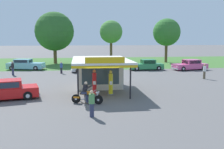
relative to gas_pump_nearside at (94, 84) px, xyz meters
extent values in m
plane|color=#5B5959|center=(0.47, -1.46, -0.96)|extent=(300.00, 300.00, 0.00)
cube|color=#3D6B2D|center=(0.47, 28.54, -0.96)|extent=(120.00, 24.00, 0.01)
cube|color=silver|center=(0.66, 3.70, 0.34)|extent=(4.10, 3.59, 2.61)
cube|color=#384C56|center=(0.66, 1.92, 0.40)|extent=(3.28, 0.05, 1.67)
cube|color=silver|center=(0.66, 1.88, 1.73)|extent=(4.80, 7.73, 0.16)
cube|color=gold|center=(0.66, 1.88, 1.55)|extent=(4.80, 7.73, 0.18)
cube|color=gold|center=(0.66, -1.96, 2.03)|extent=(2.87, 0.08, 0.44)
cylinder|color=black|center=(2.61, -1.59, 0.34)|extent=(0.12, 0.12, 2.61)
cylinder|color=black|center=(-1.29, -1.59, 0.34)|extent=(0.12, 0.12, 2.61)
cube|color=slate|center=(0.00, 0.00, -0.91)|extent=(0.44, 0.44, 0.10)
cylinder|color=red|center=(0.00, 0.00, 0.00)|extent=(0.34, 0.34, 1.72)
cube|color=white|center=(0.00, -0.18, 0.09)|extent=(0.22, 0.02, 0.28)
sphere|color=orange|center=(0.00, 0.00, 1.00)|extent=(0.26, 0.26, 0.26)
cube|color=slate|center=(1.32, 0.00, -0.91)|extent=(0.44, 0.44, 0.10)
cylinder|color=yellow|center=(1.32, 0.00, -0.04)|extent=(0.34, 0.34, 1.64)
cube|color=white|center=(1.32, -0.18, 0.04)|extent=(0.22, 0.02, 0.28)
sphere|color=#EACC4C|center=(1.32, 0.00, 0.92)|extent=(0.26, 0.26, 0.26)
cylinder|color=black|center=(0.10, -2.85, -0.64)|extent=(0.64, 0.29, 0.64)
cylinder|color=silver|center=(0.10, -2.85, -0.64)|extent=(0.19, 0.16, 0.16)
cylinder|color=black|center=(-1.45, -2.35, -0.64)|extent=(0.64, 0.29, 0.64)
cylinder|color=silver|center=(-1.45, -2.35, -0.64)|extent=(0.19, 0.16, 0.16)
ellipsoid|color=orange|center=(-0.58, -2.63, -0.18)|extent=(0.61, 0.40, 0.24)
cube|color=#59595E|center=(-0.63, -2.61, -0.54)|extent=(0.49, 0.36, 0.36)
cube|color=black|center=(-0.91, -2.52, -0.24)|extent=(0.54, 0.40, 0.10)
cylinder|color=silver|center=(0.00, -2.82, -0.36)|extent=(0.37, 0.18, 0.71)
cylinder|color=silver|center=(-0.11, -2.78, 0.02)|extent=(0.25, 0.68, 0.04)
sphere|color=silver|center=(-0.02, -2.81, -0.14)|extent=(0.16, 0.16, 0.16)
cube|color=orange|center=(-1.40, -2.36, -0.52)|extent=(0.47, 0.31, 0.12)
cylinder|color=silver|center=(-0.96, -2.36, -0.68)|extent=(0.69, 0.29, 0.18)
cube|color=#2D3351|center=(-0.85, -2.54, -0.18)|extent=(0.49, 0.45, 0.14)
cylinder|color=#2D3351|center=(-0.61, -2.45, -0.58)|extent=(0.19, 0.26, 0.56)
cylinder|color=#2D3351|center=(-0.70, -2.76, -0.58)|extent=(0.19, 0.26, 0.56)
cylinder|color=black|center=(-0.81, -2.56, 0.13)|extent=(0.49, 0.43, 0.60)
sphere|color=beige|center=(-0.75, -2.57, 0.51)|extent=(0.22, 0.22, 0.22)
cylinder|color=black|center=(-0.52, -2.44, 0.22)|extent=(0.54, 0.25, 0.31)
cylinder|color=black|center=(-0.64, -2.82, 0.22)|extent=(0.54, 0.25, 0.31)
cube|color=red|center=(-6.91, -0.49, -0.42)|extent=(5.41, 3.10, 0.72)
cube|color=red|center=(-6.70, -0.44, 0.22)|extent=(2.62, 2.20, 0.55)
cube|color=#283847|center=(-6.50, -1.25, 0.22)|extent=(1.89, 0.49, 0.42)
cube|color=#283847|center=(-6.90, 0.38, 0.22)|extent=(1.89, 0.49, 0.42)
cube|color=silver|center=(-4.41, 0.13, -0.66)|extent=(0.56, 1.81, 0.18)
cylinder|color=black|center=(-5.02, -0.95, -0.63)|extent=(0.69, 0.35, 0.66)
cylinder|color=silver|center=(-5.02, -0.95, -0.63)|extent=(0.34, 0.28, 0.30)
cylinder|color=black|center=(-5.45, 0.81, -0.63)|extent=(0.69, 0.35, 0.66)
cylinder|color=silver|center=(-5.45, 0.81, -0.63)|extent=(0.34, 0.28, 0.30)
cube|color=#E55993|center=(14.82, 14.89, -0.42)|extent=(5.29, 2.83, 0.71)
cube|color=#E55993|center=(15.09, 14.94, 0.23)|extent=(2.47, 2.08, 0.60)
cube|color=#283847|center=(14.04, 14.74, 0.23)|extent=(0.32, 1.48, 0.48)
cube|color=#283847|center=(15.25, 14.12, 0.23)|extent=(1.84, 0.38, 0.46)
cube|color=#283847|center=(14.94, 15.76, 0.23)|extent=(1.84, 0.38, 0.46)
cube|color=silver|center=(12.33, 14.41, -0.66)|extent=(0.46, 1.82, 0.18)
cube|color=silver|center=(17.32, 15.36, -0.66)|extent=(0.46, 1.82, 0.18)
sphere|color=white|center=(12.44, 13.80, -0.39)|extent=(0.18, 0.18, 0.18)
sphere|color=white|center=(12.20, 15.01, -0.39)|extent=(0.18, 0.18, 0.18)
cylinder|color=black|center=(13.32, 13.68, -0.63)|extent=(0.69, 0.32, 0.66)
cylinder|color=silver|center=(13.32, 13.68, -0.63)|extent=(0.33, 0.27, 0.30)
cylinder|color=black|center=(12.98, 15.45, -0.63)|extent=(0.69, 0.32, 0.66)
cylinder|color=silver|center=(12.98, 15.45, -0.63)|extent=(0.33, 0.27, 0.30)
cylinder|color=black|center=(16.67, 14.32, -0.63)|extent=(0.69, 0.32, 0.66)
cylinder|color=silver|center=(16.67, 14.32, -0.63)|extent=(0.33, 0.27, 0.30)
cylinder|color=black|center=(16.33, 16.09, -0.63)|extent=(0.69, 0.32, 0.66)
cylinder|color=silver|center=(16.33, 16.09, -0.63)|extent=(0.33, 0.27, 0.30)
cube|color=#B7B7BC|center=(0.19, 14.37, -0.40)|extent=(4.87, 2.28, 0.76)
cube|color=#B7B7BC|center=(0.04, 14.36, 0.26)|extent=(1.95, 1.76, 0.55)
cube|color=#283847|center=(0.91, 14.45, 0.26)|extent=(0.19, 1.40, 0.44)
cube|color=#283847|center=(-0.04, 15.13, 0.26)|extent=(1.52, 0.19, 0.42)
cube|color=#283847|center=(0.12, 13.58, 0.26)|extent=(1.52, 0.19, 0.42)
cube|color=silver|center=(2.56, 14.62, -0.66)|extent=(0.30, 1.71, 0.18)
cube|color=silver|center=(-2.18, 14.12, -0.66)|extent=(0.30, 1.71, 0.18)
sphere|color=white|center=(2.51, 15.20, -0.36)|extent=(0.18, 0.18, 0.18)
sphere|color=white|center=(2.63, 14.05, -0.36)|extent=(0.18, 0.18, 0.18)
cylinder|color=black|center=(1.69, 15.37, -0.63)|extent=(0.68, 0.27, 0.66)
cylinder|color=silver|center=(1.69, 15.37, -0.63)|extent=(0.32, 0.25, 0.30)
cylinder|color=black|center=(1.87, 13.70, -0.63)|extent=(0.68, 0.27, 0.66)
cylinder|color=silver|center=(1.87, 13.70, -0.63)|extent=(0.32, 0.25, 0.30)
cylinder|color=black|center=(-1.49, 15.04, -0.63)|extent=(0.68, 0.27, 0.66)
cylinder|color=silver|center=(-1.49, 15.04, -0.63)|extent=(0.32, 0.25, 0.30)
cylinder|color=black|center=(-1.32, 13.37, -0.63)|extent=(0.68, 0.27, 0.66)
cylinder|color=silver|center=(-1.32, 13.37, -0.63)|extent=(0.32, 0.25, 0.30)
cube|color=#2D844C|center=(8.51, 15.65, -0.42)|extent=(4.74, 1.96, 0.73)
cube|color=#2D844C|center=(8.79, 15.65, 0.26)|extent=(1.93, 1.71, 0.61)
cube|color=#283847|center=(7.85, 15.65, 0.26)|extent=(0.05, 1.51, 0.49)
cube|color=#283847|center=(8.78, 14.81, 0.26)|extent=(1.63, 0.04, 0.47)
cube|color=#283847|center=(8.79, 16.48, 0.26)|extent=(1.63, 0.04, 0.47)
cube|color=silver|center=(6.12, 15.66, -0.66)|extent=(0.13, 1.83, 0.18)
cube|color=silver|center=(10.91, 15.63, -0.66)|extent=(0.13, 1.83, 0.18)
sphere|color=white|center=(6.10, 15.04, -0.38)|extent=(0.18, 0.18, 0.18)
sphere|color=white|center=(6.11, 16.28, -0.38)|extent=(0.18, 0.18, 0.18)
cylinder|color=black|center=(6.90, 14.75, -0.63)|extent=(0.66, 0.20, 0.66)
cylinder|color=silver|center=(6.90, 14.75, -0.63)|extent=(0.30, 0.22, 0.30)
cylinder|color=black|center=(6.91, 16.56, -0.63)|extent=(0.66, 0.20, 0.66)
cylinder|color=silver|center=(6.91, 16.56, -0.63)|extent=(0.30, 0.22, 0.30)
cylinder|color=black|center=(10.11, 14.73, -0.63)|extent=(0.66, 0.20, 0.66)
cylinder|color=silver|center=(10.11, 14.73, -0.63)|extent=(0.30, 0.22, 0.30)
cylinder|color=black|center=(10.12, 16.54, -0.63)|extent=(0.66, 0.20, 0.66)
cylinder|color=silver|center=(10.12, 16.54, -0.63)|extent=(0.30, 0.22, 0.30)
cube|color=#7AC6D1|center=(-8.90, 18.21, -0.36)|extent=(5.47, 2.89, 0.84)
cube|color=#7AC6D1|center=(-9.31, 18.30, 0.32)|extent=(2.55, 2.10, 0.53)
cube|color=#283847|center=(-8.22, 18.08, 0.32)|extent=(0.33, 1.48, 0.43)
cube|color=#283847|center=(-9.15, 19.11, 0.32)|extent=(1.90, 0.40, 0.40)
cube|color=#283847|center=(-9.47, 17.48, 0.32)|extent=(1.90, 0.40, 0.40)
cube|color=silver|center=(-6.32, 17.71, -0.66)|extent=(0.47, 1.81, 0.18)
cube|color=silver|center=(-11.47, 18.72, -0.66)|extent=(0.47, 1.81, 0.18)
sphere|color=white|center=(-6.19, 18.31, -0.32)|extent=(0.18, 0.18, 0.18)
sphere|color=white|center=(-6.43, 17.10, -0.32)|extent=(0.18, 0.18, 0.18)
cylinder|color=black|center=(-6.99, 18.76, -0.63)|extent=(0.69, 0.32, 0.66)
cylinder|color=silver|center=(-6.99, 18.76, -0.63)|extent=(0.33, 0.27, 0.30)
cylinder|color=black|center=(-7.34, 16.99, -0.63)|extent=(0.69, 0.32, 0.66)
cylinder|color=silver|center=(-7.34, 16.99, -0.63)|extent=(0.33, 0.27, 0.30)
cylinder|color=black|center=(-10.45, 19.44, -0.63)|extent=(0.69, 0.32, 0.66)
cylinder|color=silver|center=(-10.45, 19.44, -0.63)|extent=(0.33, 0.27, 0.30)
cylinder|color=black|center=(-10.80, 17.67, -0.63)|extent=(0.69, 0.32, 0.66)
cylinder|color=silver|center=(-10.80, 17.67, -0.63)|extent=(0.33, 0.27, 0.30)
cylinder|color=brown|center=(12.84, 6.72, -0.53)|extent=(0.26, 0.26, 0.86)
cylinder|color=white|center=(12.84, 6.72, 0.21)|extent=(0.34, 0.34, 0.61)
sphere|color=#9E704C|center=(12.84, 6.72, 0.63)|extent=(0.23, 0.23, 0.23)
cylinder|color=black|center=(-3.49, 13.36, -0.57)|extent=(0.26, 0.26, 0.79)
cylinder|color=#2D4C8C|center=(-3.49, 13.36, 0.10)|extent=(0.34, 0.34, 0.56)
sphere|color=tan|center=(-3.49, 13.36, 0.49)|extent=(0.21, 0.21, 0.21)
cylinder|color=#2D3351|center=(-0.50, -5.64, -0.56)|extent=(0.26, 0.26, 0.80)
cylinder|color=#4C8C4C|center=(-0.50, -5.64, 0.12)|extent=(0.34, 0.34, 0.57)
sphere|color=tan|center=(-0.50, -5.64, 0.51)|extent=(0.22, 0.22, 0.22)
cylinder|color=#2D3351|center=(-9.37, 12.56, -0.53)|extent=(0.26, 0.26, 0.87)
cylinder|color=black|center=(-9.37, 12.56, 0.21)|extent=(0.34, 0.34, 0.61)
sphere|color=tan|center=(-9.37, 12.56, 0.64)|extent=(0.24, 0.24, 0.24)
cylinder|color=black|center=(-9.37, 12.56, 0.72)|extent=(0.38, 0.38, 0.02)
cylinder|color=brown|center=(-5.45, 26.89, 0.64)|extent=(0.60, 0.60, 3.20)
sphere|color=#2D6028|center=(-5.45, 26.89, 4.84)|extent=(6.94, 6.94, 6.94)
sphere|color=#2D6028|center=(-6.33, 27.27, 4.14)|extent=(3.57, 3.57, 3.57)
cylinder|color=brown|center=(15.38, 26.71, 0.93)|extent=(0.52, 0.52, 3.78)
sphere|color=#33702D|center=(15.38, 26.71, 4.75)|extent=(5.16, 5.16, 5.16)
sphere|color=#33702D|center=(15.52, 26.24, 4.23)|extent=(3.34, 3.34, 3.34)
cylinder|color=brown|center=(5.17, 29.83, 1.12)|extent=(0.50, 0.50, 4.17)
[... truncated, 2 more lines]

